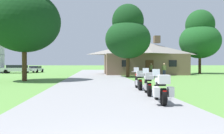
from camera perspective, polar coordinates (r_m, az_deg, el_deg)
ground_plane at (r=22.79m, az=-3.52°, el=-3.22°), size 500.00×500.00×0.00m
asphalt_driveway at (r=20.79m, az=-3.41°, el=-3.52°), size 6.40×80.00×0.06m
motorcycle_white_nearest_to_camera at (r=9.17m, az=11.87°, el=-5.32°), size 0.83×2.08×1.30m
motorcycle_white_second_in_row at (r=11.65m, az=8.76°, el=-3.97°), size 0.72×2.08×1.30m
motorcycle_red_farthest_in_row at (r=14.08m, az=6.52°, el=-3.16°), size 0.66×2.08×1.30m
stone_lodge at (r=35.92m, az=7.68°, el=2.33°), size 12.32×8.17×5.90m
bystander_olive_shirt_near_lodge at (r=30.37m, az=9.57°, el=-0.48°), size 0.44×0.40×1.67m
bystander_olive_shirt_beside_signpost at (r=28.10m, az=12.63°, el=-0.59°), size 0.54×0.30×1.67m
tree_left_near at (r=23.55m, az=-20.68°, el=12.25°), size 6.67×6.67×10.66m
tree_by_lodge_front at (r=28.30m, az=3.90°, el=8.07°), size 5.44×5.44×8.76m
tree_right_of_lodge at (r=41.07m, az=20.69°, el=7.02°), size 6.63×6.63×10.45m
parked_white_suv_far_left at (r=42.85m, az=-22.34°, el=-0.38°), size 4.76×2.30×1.40m
parked_white_sedan_far_left at (r=45.03m, az=-18.26°, el=-0.48°), size 2.40×4.41×1.20m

